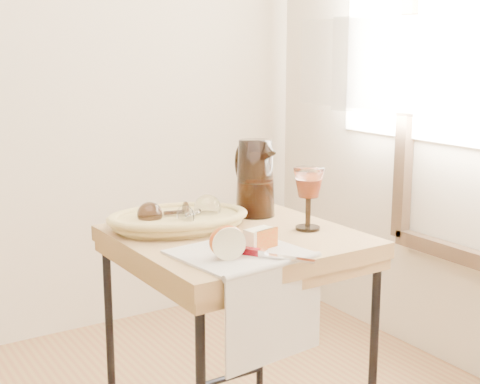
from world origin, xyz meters
TOP-DOWN VIEW (x-y plane):
  - side_table at (0.65, 0.44)m, footprint 0.61×0.61m
  - tea_towel at (0.55, 0.28)m, footprint 0.32×0.29m
  - bread_basket at (0.54, 0.57)m, footprint 0.40×0.31m
  - goblet_lying_a at (0.50, 0.58)m, footprint 0.13×0.09m
  - goblet_lying_b at (0.59, 0.55)m, footprint 0.15×0.13m
  - pitcher at (0.81, 0.59)m, footprint 0.19×0.26m
  - wine_goblet at (0.84, 0.37)m, footprint 0.11×0.11m
  - apple_half at (0.50, 0.25)m, footprint 0.10×0.07m
  - apple_wedge at (0.61, 0.28)m, footprint 0.08×0.05m
  - table_knife at (0.59, 0.21)m, footprint 0.14×0.20m

SIDE VIEW (x-z plane):
  - side_table at x=0.65m, z-range 0.00..0.77m
  - tea_towel at x=0.55m, z-range 0.77..0.77m
  - table_knife at x=0.59m, z-range 0.77..0.79m
  - bread_basket at x=0.54m, z-range 0.77..0.81m
  - apple_wedge at x=0.61m, z-range 0.77..0.82m
  - apple_half at x=0.50m, z-range 0.77..0.85m
  - goblet_lying_a at x=0.50m, z-range 0.78..0.85m
  - goblet_lying_b at x=0.59m, z-range 0.78..0.86m
  - wine_goblet at x=0.84m, z-range 0.77..0.95m
  - pitcher at x=0.81m, z-range 0.75..1.02m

